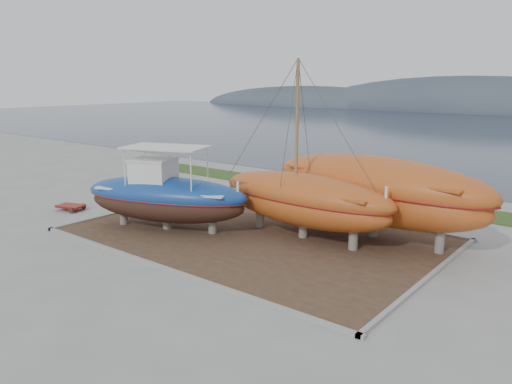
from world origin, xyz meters
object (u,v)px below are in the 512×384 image
Objects in this scene: white_dinghy at (169,200)px; red_trailer at (71,208)px; blue_caique at (166,188)px; orange_sailboat at (305,151)px; orange_bare_hull at (375,198)px.

white_dinghy is 6.12m from red_trailer.
white_dinghy is at bearing 116.42° from blue_caique.
white_dinghy is 10.22m from orange_sailboat.
red_trailer is (-16.99, -6.68, -1.89)m from orange_bare_hull.
blue_caique is at bearing -9.65° from red_trailer.
red_trailer is at bearing -151.83° from white_dinghy.
blue_caique is 4.29m from white_dinghy.
orange_sailboat is 4.33m from orange_bare_hull.
red_trailer is at bearing 167.31° from blue_caique.
blue_caique reaches higher than white_dinghy.
white_dinghy is 0.41× the size of orange_sailboat.
blue_caique reaches higher than red_trailer.
orange_bare_hull is at bearing 11.20° from blue_caique.
orange_sailboat is at bearing -132.10° from orange_bare_hull.
blue_caique is 3.88× the size of red_trailer.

